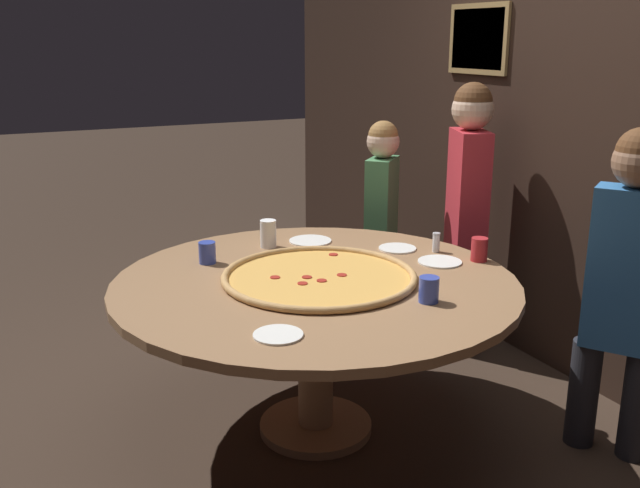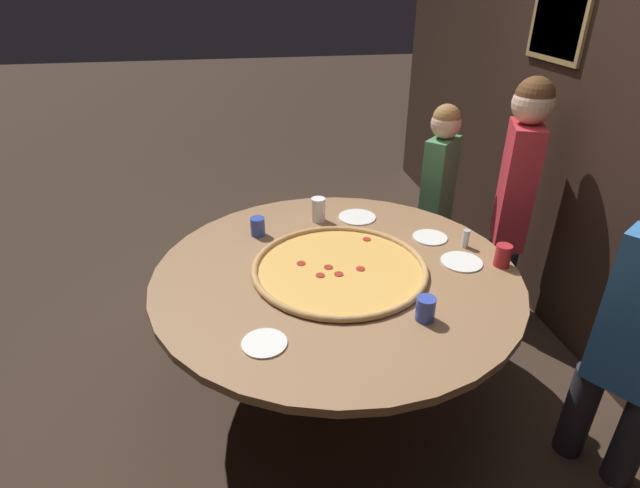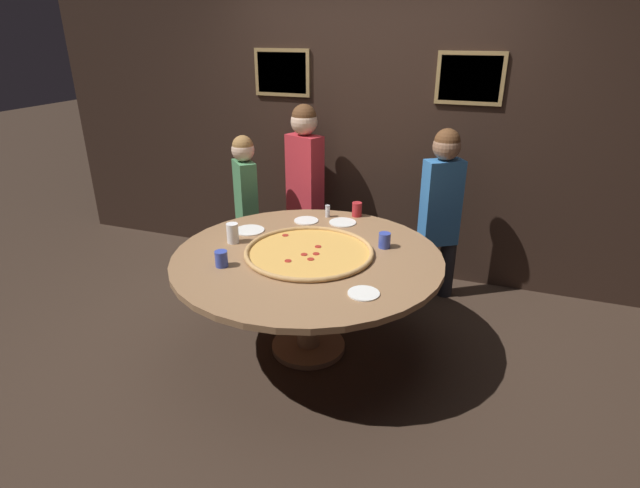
# 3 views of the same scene
# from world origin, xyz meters

# --- Properties ---
(ground_plane) EXTENTS (24.00, 24.00, 0.00)m
(ground_plane) POSITION_xyz_m (0.00, 0.00, 0.00)
(ground_plane) COLOR #38281E
(back_wall) EXTENTS (6.40, 0.08, 2.60)m
(back_wall) POSITION_xyz_m (0.00, 1.49, 1.30)
(back_wall) COLOR black
(back_wall) RESTS_ON ground_plane
(dining_table) EXTENTS (1.78, 1.78, 0.74)m
(dining_table) POSITION_xyz_m (0.00, 0.00, 0.63)
(dining_table) COLOR #936B47
(dining_table) RESTS_ON ground_plane
(giant_pizza) EXTENTS (0.86, 0.86, 0.03)m
(giant_pizza) POSITION_xyz_m (0.01, 0.02, 0.75)
(giant_pizza) COLOR #E5A84C
(giant_pizza) RESTS_ON dining_table
(drink_cup_front_edge) EXTENTS (0.08, 0.08, 0.10)m
(drink_cup_front_edge) POSITION_xyz_m (0.45, 0.29, 0.79)
(drink_cup_front_edge) COLOR #384CB7
(drink_cup_front_edge) RESTS_ON dining_table
(drink_cup_by_shaker) EXTENTS (0.08, 0.08, 0.10)m
(drink_cup_by_shaker) POSITION_xyz_m (-0.44, -0.35, 0.79)
(drink_cup_by_shaker) COLOR #384CB7
(drink_cup_by_shaker) RESTS_ON dining_table
(drink_cup_beside_pizza) EXTENTS (0.08, 0.08, 0.14)m
(drink_cup_beside_pizza) POSITION_xyz_m (-0.56, 0.01, 0.81)
(drink_cup_beside_pizza) COLOR white
(drink_cup_beside_pizza) RESTS_ON dining_table
(drink_cup_far_right) EXTENTS (0.08, 0.08, 0.11)m
(drink_cup_far_right) POSITION_xyz_m (0.10, 0.81, 0.80)
(drink_cup_far_right) COLOR #B22328
(drink_cup_far_right) RESTS_ON dining_table
(white_plate_left_side) EXTENTS (0.18, 0.18, 0.01)m
(white_plate_left_side) POSITION_xyz_m (0.49, -0.39, 0.74)
(white_plate_left_side) COLOR white
(white_plate_left_side) RESTS_ON dining_table
(white_plate_near_front) EXTENTS (0.19, 0.19, 0.01)m
(white_plate_near_front) POSITION_xyz_m (-0.24, 0.57, 0.74)
(white_plate_near_front) COLOR white
(white_plate_near_front) RESTS_ON dining_table
(white_plate_beside_cup) EXTENTS (0.22, 0.22, 0.01)m
(white_plate_beside_cup) POSITION_xyz_m (-0.55, 0.24, 0.74)
(white_plate_beside_cup) COLOR white
(white_plate_beside_cup) RESTS_ON dining_table
(white_plate_right_side) EXTENTS (0.21, 0.21, 0.01)m
(white_plate_right_side) POSITION_xyz_m (0.04, 0.63, 0.74)
(white_plate_right_side) COLOR white
(white_plate_right_side) RESTS_ON dining_table
(condiment_shaker) EXTENTS (0.04, 0.04, 0.10)m
(condiment_shaker) POSITION_xyz_m (-0.11, 0.72, 0.79)
(condiment_shaker) COLOR silver
(condiment_shaker) RESTS_ON dining_table
(diner_centre_back) EXTENTS (0.40, 0.28, 1.53)m
(diner_centre_back) POSITION_xyz_m (-0.49, 1.20, 0.87)
(diner_centre_back) COLOR #232328
(diner_centre_back) RESTS_ON ground_plane
(diner_side_left) EXTENTS (0.37, 0.30, 1.42)m
(diner_side_left) POSITION_xyz_m (0.71, 1.08, 0.81)
(diner_side_left) COLOR #232328
(diner_side_left) RESTS_ON ground_plane
(diner_side_right) EXTENTS (0.31, 0.31, 1.29)m
(diner_side_right) POSITION_xyz_m (-0.93, 0.90, 0.73)
(diner_side_right) COLOR #232328
(diner_side_right) RESTS_ON ground_plane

